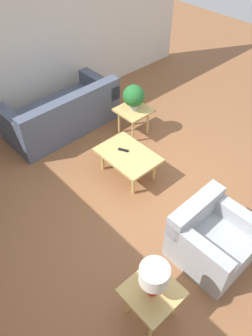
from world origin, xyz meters
The scene contains 10 objects.
ground_plane centered at (0.00, 0.00, 0.00)m, with size 14.00×14.00×0.00m, color #8E5B38.
wall_right centered at (3.06, 0.00, 1.35)m, with size 0.12×7.20×2.70m.
sofa centered at (2.26, 0.02, 0.30)m, with size 0.98×1.99×0.81m.
armchair centered at (-1.10, 0.19, 0.31)m, with size 0.85×0.86×0.76m.
coffee_table centered at (0.61, -0.03, 0.37)m, with size 0.91×0.63×0.42m.
side_table_plant centered at (1.33, -0.82, 0.42)m, with size 0.53×0.53×0.50m.
side_table_lamp centered at (-1.14, 1.24, 0.42)m, with size 0.53×0.53×0.50m.
potted_plant centered at (1.33, -0.82, 0.75)m, with size 0.37×0.37×0.45m.
table_lamp centered at (-1.14, 1.24, 0.80)m, with size 0.29×0.29×0.44m.
remote_control centered at (0.71, -0.03, 0.43)m, with size 0.16×0.11×0.02m.
Camera 1 is at (-2.07, 2.44, 3.65)m, focal length 35.00 mm.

